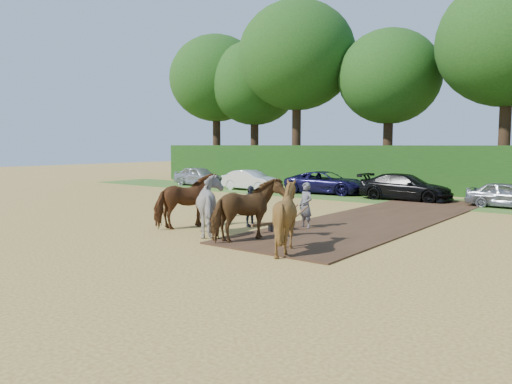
{
  "coord_description": "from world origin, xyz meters",
  "views": [
    {
      "loc": [
        9.89,
        -12.36,
        3.04
      ],
      "look_at": [
        -0.71,
        1.27,
        1.4
      ],
      "focal_mm": 35.0,
      "sensor_mm": 36.0,
      "label": 1
    }
  ],
  "objects_px": {
    "spectator_far": "(250,206)",
    "parked_cars": "(360,185)",
    "spectator_near": "(207,199)",
    "plough_team": "(233,208)"
  },
  "relations": [
    {
      "from": "spectator_near",
      "to": "plough_team",
      "type": "xyz_separation_m",
      "value": [
        3.85,
        -2.83,
        0.21
      ]
    },
    {
      "from": "spectator_near",
      "to": "spectator_far",
      "type": "bearing_deg",
      "value": -93.11
    },
    {
      "from": "plough_team",
      "to": "spectator_near",
      "type": "bearing_deg",
      "value": 143.72
    },
    {
      "from": "spectator_near",
      "to": "spectator_far",
      "type": "xyz_separation_m",
      "value": [
        2.83,
        -0.65,
        -0.02
      ]
    },
    {
      "from": "spectator_near",
      "to": "parked_cars",
      "type": "height_order",
      "value": "spectator_near"
    },
    {
      "from": "spectator_far",
      "to": "parked_cars",
      "type": "distance_m",
      "value": 12.19
    },
    {
      "from": "spectator_near",
      "to": "plough_team",
      "type": "distance_m",
      "value": 4.78
    },
    {
      "from": "spectator_far",
      "to": "plough_team",
      "type": "xyz_separation_m",
      "value": [
        1.02,
        -2.17,
        0.24
      ]
    },
    {
      "from": "spectator_near",
      "to": "spectator_far",
      "type": "relative_size",
      "value": 1.03
    },
    {
      "from": "plough_team",
      "to": "parked_cars",
      "type": "distance_m",
      "value": 14.5
    }
  ]
}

